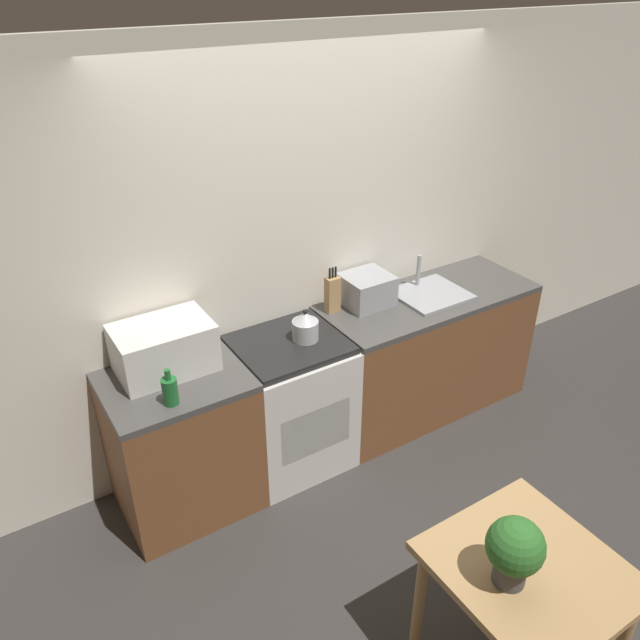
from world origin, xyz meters
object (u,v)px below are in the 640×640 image
Objects in this scene: toaster_oven at (367,290)px; dining_table at (527,584)px; microwave at (164,348)px; kettle at (305,326)px; stove_range at (291,403)px; bottle at (170,390)px.

dining_table is (-0.56, -1.92, -0.38)m from toaster_oven.
microwave is 1.39m from toaster_oven.
kettle is 1.79m from dining_table.
microwave is 2.11m from dining_table.
toaster_oven is (0.57, 0.17, 0.01)m from kettle.
kettle reaches higher than stove_range.
toaster_oven is (1.39, 0.03, -0.04)m from microwave.
stove_range is 4.37× the size of bottle.
kettle is at bearing 90.42° from dining_table.
toaster_oven is at bearing 16.55° from kettle.
toaster_oven reaches higher than stove_range.
kettle is (0.10, -0.02, 0.54)m from stove_range.
bottle is 1.51m from toaster_oven.
stove_range is 1.22× the size of dining_table.
stove_range is 1.79m from dining_table.
stove_range is at bearing 13.46° from bottle.
bottle is at bearing -106.25° from microwave.
bottle is (-0.90, -0.17, -0.01)m from kettle.
microwave is at bearing 73.75° from bottle.
bottle is 0.67× the size of toaster_oven.
kettle is 0.92m from bottle.
bottle is at bearing -166.54° from stove_range.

